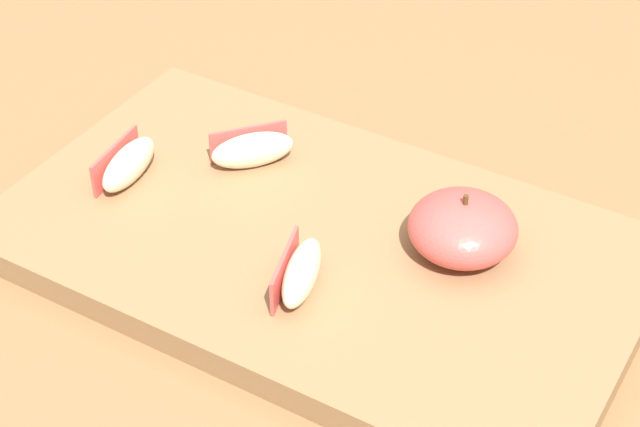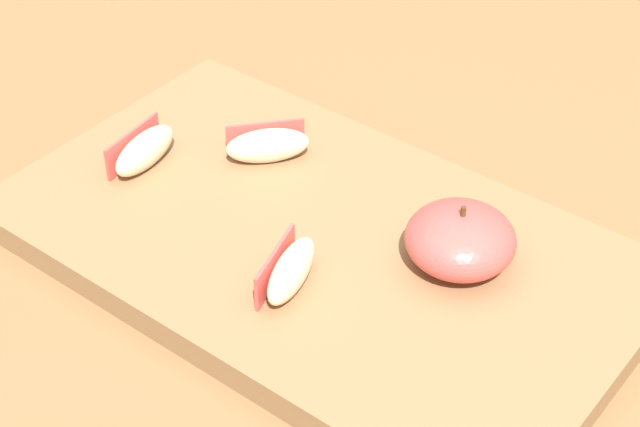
# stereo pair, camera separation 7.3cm
# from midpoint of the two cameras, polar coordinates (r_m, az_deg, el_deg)

# --- Properties ---
(dining_table) EXTENTS (1.31, 0.91, 0.74)m
(dining_table) POSITION_cam_midpoint_polar(r_m,az_deg,el_deg) (0.87, 0.05, -4.55)
(dining_table) COLOR brown
(dining_table) RESTS_ON ground_plane
(cutting_board) EXTENTS (0.45, 0.26, 0.02)m
(cutting_board) POSITION_cam_midpoint_polar(r_m,az_deg,el_deg) (0.75, -2.79, -1.94)
(cutting_board) COLOR olive
(cutting_board) RESTS_ON dining_table
(apple_half_skin_up) EXTENTS (0.07, 0.07, 0.05)m
(apple_half_skin_up) POSITION_cam_midpoint_polar(r_m,az_deg,el_deg) (0.72, 4.80, -0.88)
(apple_half_skin_up) COLOR #D14C47
(apple_half_skin_up) RESTS_ON cutting_board
(apple_wedge_back) EXTENTS (0.04, 0.07, 0.03)m
(apple_wedge_back) POSITION_cam_midpoint_polar(r_m,az_deg,el_deg) (0.69, -4.09, -3.29)
(apple_wedge_back) COLOR beige
(apple_wedge_back) RESTS_ON cutting_board
(apple_wedge_front) EXTENTS (0.03, 0.07, 0.03)m
(apple_wedge_front) POSITION_cam_midpoint_polar(r_m,az_deg,el_deg) (0.80, -12.85, 2.51)
(apple_wedge_front) COLOR beige
(apple_wedge_front) RESTS_ON cutting_board
(apple_wedge_middle) EXTENTS (0.06, 0.06, 0.03)m
(apple_wedge_middle) POSITION_cam_midpoint_polar(r_m,az_deg,el_deg) (0.80, -6.25, 3.34)
(apple_wedge_middle) COLOR beige
(apple_wedge_middle) RESTS_ON cutting_board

